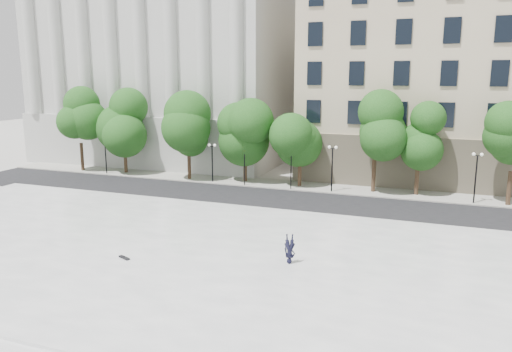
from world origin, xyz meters
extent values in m
plane|color=beige|center=(0.00, 0.00, 0.00)|extent=(160.00, 160.00, 0.00)
cube|color=white|center=(0.00, 3.00, 0.23)|extent=(44.00, 22.00, 0.45)
cube|color=black|center=(0.00, 18.00, 0.01)|extent=(60.00, 8.00, 0.02)
cube|color=#AAA79D|center=(0.00, 24.00, 0.06)|extent=(60.00, 4.00, 0.12)
cube|color=#B3B3AF|center=(-17.00, 39.00, 12.50)|extent=(30.00, 26.00, 25.00)
cube|color=beige|center=(20.00, 39.00, 10.50)|extent=(36.00, 26.00, 21.00)
cylinder|color=black|center=(-1.77, 22.30, 1.75)|extent=(0.10, 0.10, 3.50)
imported|color=black|center=(-1.77, 22.30, 3.82)|extent=(0.69, 1.62, 0.64)
cylinder|color=black|center=(2.88, 22.30, 1.75)|extent=(0.10, 0.10, 3.50)
imported|color=black|center=(2.88, 22.30, 3.86)|extent=(0.99, 1.82, 0.73)
imported|color=black|center=(8.38, 3.44, 0.68)|extent=(1.02, 1.77, 0.45)
cube|color=black|center=(-0.58, 0.90, 0.49)|extent=(0.85, 0.51, 0.08)
cylinder|color=#382619|center=(-21.48, 23.04, 1.59)|extent=(0.36, 0.36, 3.19)
sphere|color=#154213|center=(-21.48, 23.04, 5.92)|extent=(3.87, 3.87, 3.87)
cylinder|color=#382619|center=(-16.25, 23.68, 1.42)|extent=(0.36, 0.36, 2.83)
sphere|color=#154213|center=(-16.25, 23.68, 5.26)|extent=(4.32, 4.32, 4.32)
cylinder|color=#382619|center=(-8.20, 23.16, 1.32)|extent=(0.36, 0.36, 2.64)
sphere|color=#154213|center=(-8.20, 23.16, 4.90)|extent=(4.43, 4.43, 4.43)
cylinder|color=#382619|center=(-2.41, 24.07, 1.26)|extent=(0.36, 0.36, 2.53)
sphere|color=#154213|center=(-2.41, 24.07, 4.70)|extent=(4.27, 4.27, 4.27)
cylinder|color=#382619|center=(3.29, 23.84, 1.23)|extent=(0.36, 0.36, 2.46)
sphere|color=#154213|center=(3.29, 23.84, 4.56)|extent=(4.02, 4.02, 4.02)
cylinder|color=#382619|center=(10.23, 23.91, 1.55)|extent=(0.36, 0.36, 3.09)
sphere|color=#154213|center=(10.23, 23.91, 5.74)|extent=(4.54, 4.54, 4.54)
cylinder|color=#382619|center=(13.99, 24.04, 1.45)|extent=(0.36, 0.36, 2.89)
sphere|color=#154213|center=(13.99, 24.04, 5.37)|extent=(3.52, 3.52, 3.52)
cylinder|color=#382619|center=(21.24, 22.91, 1.45)|extent=(0.36, 0.36, 2.91)
cylinder|color=black|center=(-17.99, 22.60, 1.94)|extent=(0.12, 0.12, 3.87)
cube|color=black|center=(-17.99, 22.60, 3.87)|extent=(0.60, 0.06, 0.06)
sphere|color=white|center=(-18.29, 22.60, 3.97)|extent=(0.28, 0.28, 0.28)
sphere|color=white|center=(-17.69, 22.60, 3.97)|extent=(0.28, 0.28, 0.28)
cylinder|color=black|center=(-5.32, 22.60, 1.84)|extent=(0.12, 0.12, 3.69)
cube|color=black|center=(-5.32, 22.60, 3.69)|extent=(0.60, 0.06, 0.06)
sphere|color=white|center=(-5.62, 22.60, 3.79)|extent=(0.28, 0.28, 0.28)
sphere|color=white|center=(-5.02, 22.60, 3.79)|extent=(0.28, 0.28, 0.28)
cylinder|color=black|center=(6.66, 22.60, 2.05)|extent=(0.12, 0.12, 4.09)
cube|color=black|center=(6.66, 22.60, 4.09)|extent=(0.60, 0.06, 0.06)
sphere|color=white|center=(6.36, 22.60, 4.19)|extent=(0.28, 0.28, 0.28)
sphere|color=white|center=(6.96, 22.60, 4.19)|extent=(0.28, 0.28, 0.28)
cylinder|color=black|center=(18.64, 22.60, 2.05)|extent=(0.12, 0.12, 4.10)
cube|color=black|center=(18.64, 22.60, 4.10)|extent=(0.60, 0.06, 0.06)
sphere|color=white|center=(18.34, 22.60, 4.20)|extent=(0.28, 0.28, 0.28)
sphere|color=white|center=(18.94, 22.60, 4.20)|extent=(0.28, 0.28, 0.28)
camera|label=1|loc=(15.64, -21.44, 10.64)|focal=35.00mm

